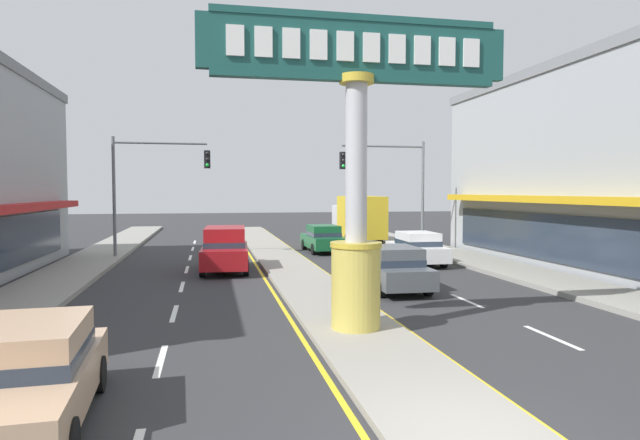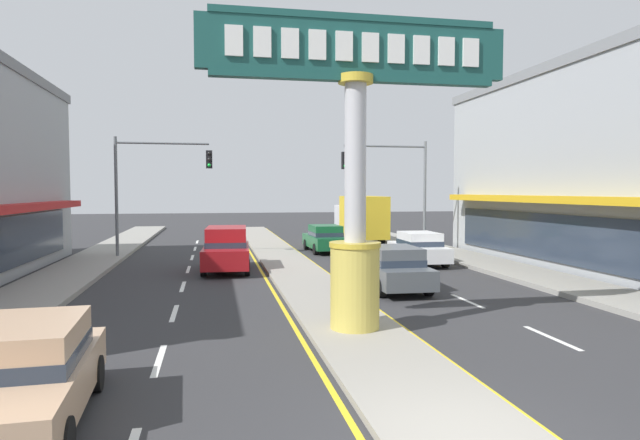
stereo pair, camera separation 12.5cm
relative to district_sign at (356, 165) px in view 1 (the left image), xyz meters
The scene contains 14 objects.
median_strip 12.60m from the district_sign, 90.00° to the left, with size 2.35×52.00×0.14m, color gray.
sidewalk_left 14.08m from the district_sign, 132.54° to the left, with size 2.70×60.00×0.18m, color gray.
sidewalk_right 14.08m from the district_sign, 47.46° to the left, with size 2.70×60.00×0.18m, color gray.
lane_markings 11.35m from the district_sign, 90.00° to the left, with size 9.09×52.00×0.01m.
district_sign is the anchor object (origin of this frame).
storefront_right 16.75m from the district_sign, 28.86° to the left, with size 8.98×19.74×8.99m.
traffic_light_left_side 17.54m from the district_sign, 111.44° to the left, with size 4.86×0.46×6.20m.
traffic_light_right_side 17.20m from the district_sign, 68.12° to the left, with size 4.86×0.46×6.20m.
sedan_near_right_lane 6.99m from the district_sign, 62.71° to the left, with size 1.91×4.34×1.53m.
box_truck_far_right_lane 22.85m from the district_sign, 74.52° to the left, with size 2.42×6.97×3.12m.
sedan_near_left_lane 13.52m from the district_sign, 62.15° to the left, with size 1.92×4.34×1.53m.
suv_mid_left_lane 11.95m from the district_sign, 104.15° to the left, with size 2.16×4.70×1.90m.
sedan_far_left_oncoming 8.12m from the district_sign, 145.74° to the right, with size 2.00×4.38×1.53m.
sedan_kerb_right 18.09m from the district_sign, 80.86° to the left, with size 1.93×4.35×1.53m.
Camera 1 is at (-3.46, -6.68, 3.48)m, focal length 30.77 mm.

